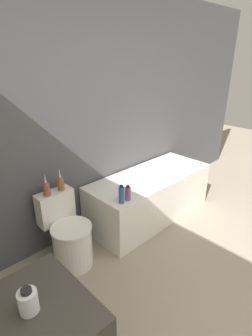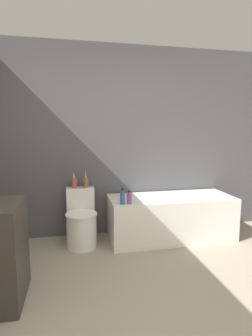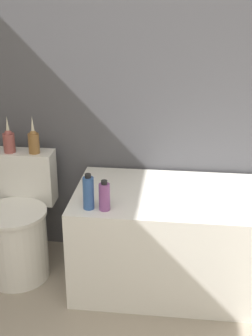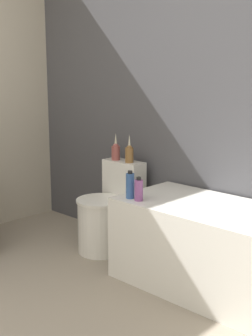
{
  "view_description": "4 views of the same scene",
  "coord_description": "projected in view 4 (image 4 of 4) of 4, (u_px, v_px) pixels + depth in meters",
  "views": [
    {
      "loc": [
        -1.56,
        0.01,
        1.92
      ],
      "look_at": [
        0.12,
        1.74,
        0.88
      ],
      "focal_mm": 28.0,
      "sensor_mm": 36.0,
      "label": 1
    },
    {
      "loc": [
        -0.59,
        -1.35,
        1.45
      ],
      "look_at": [
        0.04,
        1.73,
        1.0
      ],
      "focal_mm": 28.0,
      "sensor_mm": 36.0,
      "label": 2
    },
    {
      "loc": [
        0.42,
        -0.47,
        1.69
      ],
      "look_at": [
        0.17,
        1.67,
        0.8
      ],
      "focal_mm": 50.0,
      "sensor_mm": 36.0,
      "label": 3
    },
    {
      "loc": [
        2.1,
        -0.59,
        1.45
      ],
      "look_at": [
        -0.03,
        1.63,
        0.79
      ],
      "focal_mm": 50.0,
      "sensor_mm": 36.0,
      "label": 4
    }
  ],
  "objects": [
    {
      "name": "wall_back_tiled",
      "position": [
        189.0,
        89.0,
        3.47
      ],
      "size": [
        6.4,
        0.06,
        2.6
      ],
      "color": "#4C4C51",
      "rests_on": "ground_plane"
    },
    {
      "name": "bathtub",
      "position": [
        237.0,
        256.0,
        2.95
      ],
      "size": [
        1.66,
        0.66,
        0.58
      ],
      "color": "white",
      "rests_on": "ground"
    },
    {
      "name": "toilet",
      "position": [
        106.0,
        215.0,
        3.77
      ],
      "size": [
        0.39,
        0.54,
        0.71
      ],
      "color": "white",
      "rests_on": "ground"
    },
    {
      "name": "vase_gold",
      "position": [
        116.0,
        151.0,
        3.85
      ],
      "size": [
        0.07,
        0.07,
        0.22
      ],
      "color": "#994C47",
      "rests_on": "toilet"
    },
    {
      "name": "vase_silver",
      "position": [
        129.0,
        153.0,
        3.74
      ],
      "size": [
        0.07,
        0.07,
        0.23
      ],
      "color": "olive",
      "rests_on": "toilet"
    },
    {
      "name": "shampoo_bottle_tall",
      "position": [
        130.0,
        185.0,
        3.19
      ],
      "size": [
        0.06,
        0.06,
        0.19
      ],
      "color": "#335999",
      "rests_on": "bathtub"
    },
    {
      "name": "shampoo_bottle_short",
      "position": [
        139.0,
        190.0,
        3.13
      ],
      "size": [
        0.06,
        0.06,
        0.16
      ],
      "color": "#8C4C8C",
      "rests_on": "bathtub"
    }
  ]
}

